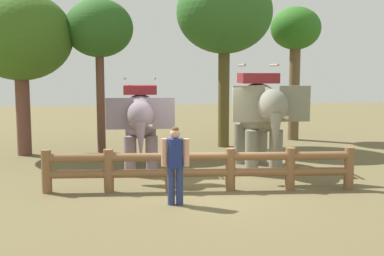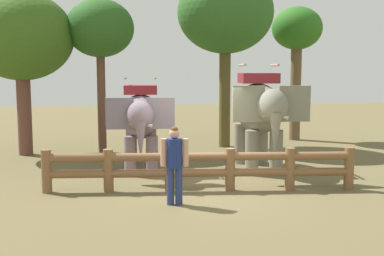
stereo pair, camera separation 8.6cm
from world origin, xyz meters
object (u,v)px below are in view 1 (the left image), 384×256
Objects in this scene: elephant_near_left at (141,119)px; elephant_center at (259,111)px; log_fence at (200,167)px; tourist_woman_in_black at (175,160)px; tree_deep_back at (99,30)px; tree_far_right at (20,37)px; tree_back_center at (296,35)px; tree_far_left at (224,14)px.

elephant_center is at bearing -6.06° from elephant_near_left.
elephant_center is at bearing 45.39° from log_fence.
tourist_woman_in_black is 8.12m from tree_deep_back.
elephant_near_left is 0.57× the size of tree_far_right.
elephant_near_left is 3.47m from elephant_center.
elephant_center is at bearing 48.57° from tourist_woman_in_black.
tree_deep_back is at bearing 104.03° from tourist_woman_in_black.
tree_deep_back reaches higher than log_fence.
log_fence is 3.26m from elephant_center.
tree_back_center is (6.76, 5.47, 2.89)m from elephant_near_left.
tree_far_left reaches higher than elephant_center.
tourist_woman_in_black is (0.56, -3.64, -0.54)m from elephant_near_left.
elephant_center is 0.55× the size of tree_far_left.
tree_far_left is at bearing 50.29° from elephant_near_left.
log_fence is at bearing -124.26° from tree_back_center.
tree_far_right is (-7.33, 3.75, 2.30)m from elephant_center.
tree_far_left is (3.40, 4.09, 3.51)m from elephant_near_left.
tree_far_right is (-4.44, 7.02, 3.05)m from tourist_woman_in_black.
log_fence is 2.38× the size of elephant_near_left.
tree_deep_back reaches higher than tourist_woman_in_black.
tree_back_center is at bearing 55.75° from tourist_woman_in_black.
elephant_center reaches higher than tourist_woman_in_black.
elephant_center is 0.67× the size of tree_deep_back.
elephant_center reaches higher than elephant_near_left.
log_fence is 1.35× the size of tree_far_right.
tree_far_right is at bearing -168.93° from tree_back_center.
tourist_woman_in_black is at bearing -124.25° from tree_back_center.
tree_back_center is at bearing 60.42° from elephant_center.
log_fence is at bearing 55.83° from tourist_woman_in_black.
tree_far_left is 7.37m from tree_far_right.
elephant_near_left reaches higher than log_fence.
tree_back_center reaches higher than elephant_near_left.
elephant_near_left is at bearing -70.79° from tree_deep_back.
log_fence is at bearing -134.61° from elephant_center.
elephant_near_left reaches higher than tourist_woman_in_black.
tourist_woman_in_black is at bearing -57.72° from tree_far_right.
tree_back_center reaches higher than tourist_woman_in_black.
tree_back_center is 8.22m from tree_deep_back.
tree_back_center reaches higher than log_fence.
tree_deep_back is at bearing 109.21° from elephant_near_left.
tree_far_left is (2.09, 6.62, 4.45)m from log_fence.
tree_far_right is at bearing 131.24° from log_fence.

